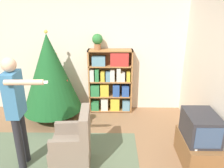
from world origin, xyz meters
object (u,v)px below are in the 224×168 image
(bookshelf, at_px, (110,82))
(christmas_tree, at_px, (50,73))
(armchair, at_px, (73,148))
(potted_plant, at_px, (97,40))
(standing_person, at_px, (16,105))
(television, at_px, (201,127))

(bookshelf, height_order, christmas_tree, christmas_tree)
(christmas_tree, relative_size, armchair, 2.03)
(potted_plant, bearing_deg, christmas_tree, -159.13)
(standing_person, height_order, potted_plant, potted_plant)
(television, relative_size, christmas_tree, 0.32)
(christmas_tree, xyz_separation_m, armchair, (0.70, -1.50, -0.68))
(christmas_tree, bearing_deg, standing_person, -92.17)
(bookshelf, xyz_separation_m, potted_plant, (-0.27, 0.00, 0.91))
(christmas_tree, xyz_separation_m, potted_plant, (0.95, 0.36, 0.60))
(potted_plant, bearing_deg, television, -46.84)
(potted_plant, bearing_deg, bookshelf, -1.01)
(armchair, relative_size, potted_plant, 2.80)
(armchair, distance_m, standing_person, 1.02)
(standing_person, distance_m, potted_plant, 2.18)
(bookshelf, relative_size, standing_person, 0.85)
(christmas_tree, bearing_deg, bookshelf, 16.36)
(bookshelf, height_order, potted_plant, potted_plant)
(potted_plant, bearing_deg, standing_person, -118.60)
(bookshelf, bearing_deg, christmas_tree, -163.64)
(armchair, xyz_separation_m, standing_person, (-0.76, 0.02, 0.67))
(television, distance_m, christmas_tree, 2.95)
(bookshelf, height_order, standing_person, standing_person)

